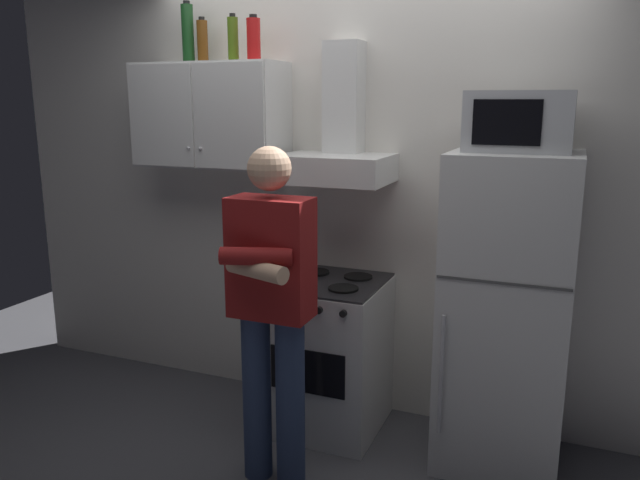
% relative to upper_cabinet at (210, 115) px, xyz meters
% --- Properties ---
extents(ground_plane, '(7.00, 7.00, 0.00)m').
position_rel_upper_cabinet_xyz_m(ground_plane, '(0.85, -0.37, -1.75)').
color(ground_plane, '#4C4C51').
extents(back_wall_tiled, '(4.80, 0.10, 2.70)m').
position_rel_upper_cabinet_xyz_m(back_wall_tiled, '(0.85, 0.23, -0.40)').
color(back_wall_tiled, silver).
rests_on(back_wall_tiled, ground_plane).
extents(upper_cabinet, '(0.90, 0.37, 0.60)m').
position_rel_upper_cabinet_xyz_m(upper_cabinet, '(0.00, 0.00, 0.00)').
color(upper_cabinet, silver).
extents(stove_oven, '(0.60, 0.62, 0.87)m').
position_rel_upper_cabinet_xyz_m(stove_oven, '(0.80, -0.13, -1.32)').
color(stove_oven, silver).
rests_on(stove_oven, ground_plane).
extents(range_hood, '(0.60, 0.44, 0.75)m').
position_rel_upper_cabinet_xyz_m(range_hood, '(0.80, 0.00, -0.15)').
color(range_hood, white).
extents(refrigerator, '(0.60, 0.62, 1.60)m').
position_rel_upper_cabinet_xyz_m(refrigerator, '(1.75, -0.12, -0.95)').
color(refrigerator, silver).
rests_on(refrigerator, ground_plane).
extents(microwave, '(0.48, 0.37, 0.28)m').
position_rel_upper_cabinet_xyz_m(microwave, '(1.75, -0.11, -0.01)').
color(microwave, '#B7BABF').
rests_on(microwave, refrigerator).
extents(person_standing, '(0.38, 0.33, 1.64)m').
position_rel_upper_cabinet_xyz_m(person_standing, '(0.75, -0.73, -0.85)').
color(person_standing, navy).
rests_on(person_standing, ground_plane).
extents(bottle_olive_oil, '(0.06, 0.06, 0.26)m').
position_rel_upper_cabinet_xyz_m(bottle_olive_oil, '(0.18, -0.02, 0.42)').
color(bottle_olive_oil, '#4C6B19').
rests_on(bottle_olive_oil, upper_cabinet).
extents(bottle_soda_red, '(0.08, 0.08, 0.24)m').
position_rel_upper_cabinet_xyz_m(bottle_soda_red, '(0.31, -0.02, 0.42)').
color(bottle_soda_red, red).
rests_on(bottle_soda_red, upper_cabinet).
extents(bottle_wine_green, '(0.07, 0.07, 0.35)m').
position_rel_upper_cabinet_xyz_m(bottle_wine_green, '(-0.15, 0.03, 0.47)').
color(bottle_wine_green, '#19471E').
rests_on(bottle_wine_green, upper_cabinet).
extents(bottle_beer_brown, '(0.06, 0.06, 0.26)m').
position_rel_upper_cabinet_xyz_m(bottle_beer_brown, '(-0.06, 0.04, 0.42)').
color(bottle_beer_brown, brown).
rests_on(bottle_beer_brown, upper_cabinet).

